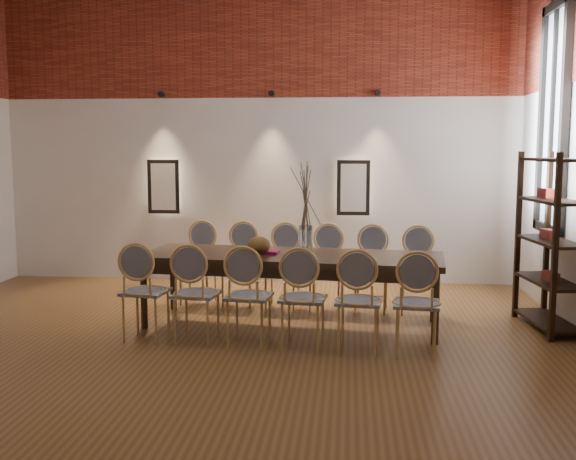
# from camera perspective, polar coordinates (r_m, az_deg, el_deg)

# --- Properties ---
(floor) EXTENTS (7.00, 7.00, 0.02)m
(floor) POSITION_cam_1_polar(r_m,az_deg,el_deg) (6.06, -7.03, -10.85)
(floor) COLOR brown
(floor) RESTS_ON ground
(wall_back) EXTENTS (7.00, 0.10, 4.00)m
(wall_back) POSITION_cam_1_polar(r_m,az_deg,el_deg) (9.27, -2.54, 8.01)
(wall_back) COLOR silver
(wall_back) RESTS_ON ground
(brick_band_back) EXTENTS (7.00, 0.02, 1.50)m
(brick_band_back) POSITION_cam_1_polar(r_m,az_deg,el_deg) (9.30, -2.64, 15.73)
(brick_band_back) COLOR maroon
(brick_band_back) RESTS_ON ground
(niche_left) EXTENTS (0.36, 0.06, 0.66)m
(niche_left) POSITION_cam_1_polar(r_m,az_deg,el_deg) (9.45, -10.45, 3.63)
(niche_left) COLOR #FFEAC6
(niche_left) RESTS_ON wall_back
(niche_right) EXTENTS (0.36, 0.06, 0.66)m
(niche_right) POSITION_cam_1_polar(r_m,az_deg,el_deg) (9.10, 5.55, 3.59)
(niche_right) COLOR #FFEAC6
(niche_right) RESTS_ON wall_back
(spot_fixture_left) EXTENTS (0.08, 0.10, 0.08)m
(spot_fixture_left) POSITION_cam_1_polar(r_m,az_deg,el_deg) (9.43, -10.67, 11.22)
(spot_fixture_left) COLOR black
(spot_fixture_left) RESTS_ON wall_back
(spot_fixture_mid) EXTENTS (0.08, 0.10, 0.08)m
(spot_fixture_mid) POSITION_cam_1_polar(r_m,az_deg,el_deg) (9.14, -1.40, 11.48)
(spot_fixture_mid) COLOR black
(spot_fixture_mid) RESTS_ON wall_back
(spot_fixture_right) EXTENTS (0.08, 0.10, 0.08)m
(spot_fixture_right) POSITION_cam_1_polar(r_m,az_deg,el_deg) (9.09, 7.58, 11.44)
(spot_fixture_right) COLOR black
(spot_fixture_right) RESTS_ON wall_back
(window_glass) EXTENTS (0.02, 0.78, 2.38)m
(window_glass) POSITION_cam_1_polar(r_m,az_deg,el_deg) (7.95, 21.63, 8.75)
(window_glass) COLOR silver
(window_glass) RESTS_ON wall_right
(window_frame) EXTENTS (0.08, 0.90, 2.50)m
(window_frame) POSITION_cam_1_polar(r_m,az_deg,el_deg) (7.95, 21.49, 8.75)
(window_frame) COLOR black
(window_frame) RESTS_ON wall_right
(window_mullion) EXTENTS (0.06, 0.06, 2.40)m
(window_mullion) POSITION_cam_1_polar(r_m,az_deg,el_deg) (7.95, 21.49, 8.75)
(window_mullion) COLOR black
(window_mullion) RESTS_ON wall_right
(dining_table) EXTENTS (3.16, 1.30, 0.75)m
(dining_table) POSITION_cam_1_polar(r_m,az_deg,el_deg) (7.01, 0.30, -5.08)
(dining_table) COLOR #372415
(dining_table) RESTS_ON floor
(chair_near_a) EXTENTS (0.48, 0.48, 0.94)m
(chair_near_a) POSITION_cam_1_polar(r_m,az_deg,el_deg) (6.63, -11.96, -5.10)
(chair_near_a) COLOR tan
(chair_near_a) RESTS_ON floor
(chair_near_b) EXTENTS (0.48, 0.48, 0.94)m
(chair_near_b) POSITION_cam_1_polar(r_m,az_deg,el_deg) (6.45, -7.76, -5.35)
(chair_near_b) COLOR tan
(chair_near_b) RESTS_ON floor
(chair_near_c) EXTENTS (0.48, 0.48, 0.94)m
(chair_near_c) POSITION_cam_1_polar(r_m,az_deg,el_deg) (6.30, -3.33, -5.59)
(chair_near_c) COLOR tan
(chair_near_c) RESTS_ON floor
(chair_near_d) EXTENTS (0.48, 0.48, 0.94)m
(chair_near_d) POSITION_cam_1_polar(r_m,az_deg,el_deg) (6.20, 1.27, -5.80)
(chair_near_d) COLOR tan
(chair_near_d) RESTS_ON floor
(chair_near_e) EXTENTS (0.48, 0.48, 0.94)m
(chair_near_e) POSITION_cam_1_polar(r_m,az_deg,el_deg) (6.13, 6.01, -5.98)
(chair_near_e) COLOR tan
(chair_near_e) RESTS_ON floor
(chair_near_f) EXTENTS (0.48, 0.48, 0.94)m
(chair_near_f) POSITION_cam_1_polar(r_m,az_deg,el_deg) (6.11, 10.82, -6.12)
(chair_near_f) COLOR tan
(chair_near_f) RESTS_ON floor
(chair_far_a) EXTENTS (0.48, 0.48, 0.94)m
(chair_far_a) POSITION_cam_1_polar(r_m,az_deg,el_deg) (8.05, -7.64, -2.86)
(chair_far_a) COLOR tan
(chair_far_a) RESTS_ON floor
(chair_far_b) EXTENTS (0.48, 0.48, 0.94)m
(chair_far_b) POSITION_cam_1_polar(r_m,az_deg,el_deg) (7.90, -4.12, -3.00)
(chair_far_b) COLOR tan
(chair_far_b) RESTS_ON floor
(chair_far_c) EXTENTS (0.48, 0.48, 0.94)m
(chair_far_c) POSITION_cam_1_polar(r_m,az_deg,el_deg) (7.78, -0.47, -3.14)
(chair_far_c) COLOR tan
(chair_far_c) RESTS_ON floor
(chair_far_d) EXTENTS (0.48, 0.48, 0.94)m
(chair_far_d) POSITION_cam_1_polar(r_m,az_deg,el_deg) (7.70, 3.26, -3.26)
(chair_far_d) COLOR tan
(chair_far_d) RESTS_ON floor
(chair_far_e) EXTENTS (0.48, 0.48, 0.94)m
(chair_far_e) POSITION_cam_1_polar(r_m,az_deg,el_deg) (7.64, 7.07, -3.38)
(chair_far_e) COLOR tan
(chair_far_e) RESTS_ON floor
(chair_far_f) EXTENTS (0.48, 0.48, 0.94)m
(chair_far_f) POSITION_cam_1_polar(r_m,az_deg,el_deg) (7.63, 10.92, -3.48)
(chair_far_f) COLOR tan
(chair_far_f) RESTS_ON floor
(vase) EXTENTS (0.14, 0.14, 0.30)m
(vase) POSITION_cam_1_polar(r_m,az_deg,el_deg) (6.89, 1.50, -0.86)
(vase) COLOR silver
(vase) RESTS_ON dining_table
(dried_branches) EXTENTS (0.50, 0.50, 0.70)m
(dried_branches) POSITION_cam_1_polar(r_m,az_deg,el_deg) (6.84, 1.51, 2.88)
(dried_branches) COLOR #4E4332
(dried_branches) RESTS_ON vase
(bowl) EXTENTS (0.24, 0.24, 0.18)m
(bowl) POSITION_cam_1_polar(r_m,az_deg,el_deg) (6.95, -2.47, -1.30)
(bowl) COLOR brown
(bowl) RESTS_ON dining_table
(book) EXTENTS (0.28, 0.21, 0.03)m
(book) POSITION_cam_1_polar(r_m,az_deg,el_deg) (6.98, -1.88, -1.88)
(book) COLOR #971052
(book) RESTS_ON dining_table
(shelving_rack) EXTENTS (0.50, 1.04, 1.80)m
(shelving_rack) POSITION_cam_1_polar(r_m,az_deg,el_deg) (7.29, 21.37, -0.91)
(shelving_rack) COLOR black
(shelving_rack) RESTS_ON floor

